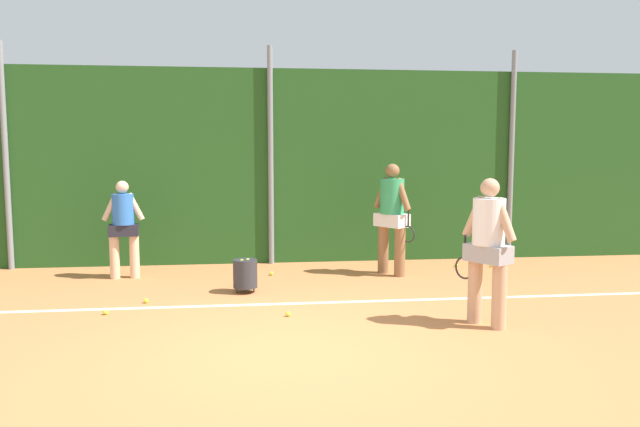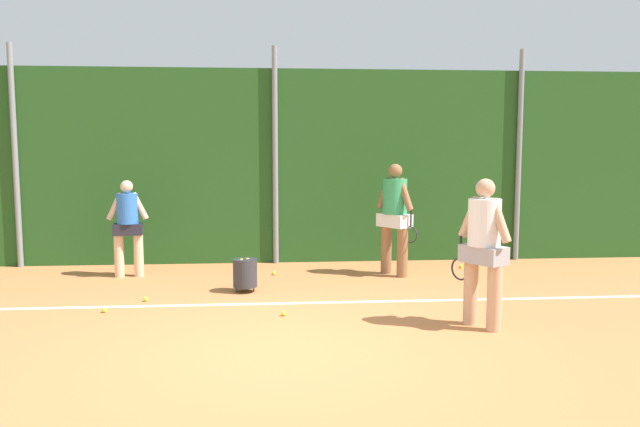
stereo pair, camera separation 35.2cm
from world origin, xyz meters
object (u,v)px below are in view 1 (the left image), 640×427
at_px(tennis_ball_3, 456,265).
at_px(player_midcourt, 392,213).
at_px(player_backcourt_far, 123,224).
at_px(tennis_ball_4, 491,265).
at_px(tennis_ball_2, 106,312).
at_px(tennis_ball_0, 146,301).
at_px(tennis_ball_5, 271,273).
at_px(player_foreground_near, 488,244).
at_px(ball_hopper, 245,273).
at_px(tennis_ball_1, 288,314).

bearing_deg(tennis_ball_3, player_midcourt, -159.09).
bearing_deg(player_backcourt_far, tennis_ball_4, -4.11).
relative_size(tennis_ball_2, tennis_ball_4, 1.00).
distance_m(player_backcourt_far, tennis_ball_0, 2.04).
bearing_deg(player_backcourt_far, player_midcourt, -8.88).
height_order(tennis_ball_0, tennis_ball_5, same).
relative_size(player_foreground_near, tennis_ball_4, 27.21).
bearing_deg(player_midcourt, ball_hopper, -103.45).
bearing_deg(tennis_ball_4, player_backcourt_far, -178.36).
relative_size(player_foreground_near, tennis_ball_3, 27.21).
height_order(player_midcourt, tennis_ball_0, player_midcourt).
bearing_deg(player_foreground_near, tennis_ball_4, -55.71).
xyz_separation_m(player_midcourt, tennis_ball_0, (-3.85, -1.49, -1.03)).
height_order(ball_hopper, tennis_ball_3, ball_hopper).
relative_size(player_midcourt, tennis_ball_5, 28.61).
xyz_separation_m(player_foreground_near, tennis_ball_3, (0.88, 3.60, -0.97)).
relative_size(player_backcourt_far, tennis_ball_2, 24.52).
height_order(player_midcourt, ball_hopper, player_midcourt).
distance_m(player_midcourt, player_backcourt_far, 4.47).
bearing_deg(tennis_ball_3, tennis_ball_4, -7.03).
xyz_separation_m(tennis_ball_4, tennis_ball_5, (-3.99, -0.26, 0.00)).
relative_size(player_backcourt_far, tennis_ball_3, 24.52).
xyz_separation_m(tennis_ball_2, tennis_ball_5, (2.23, 2.21, 0.00)).
xyz_separation_m(tennis_ball_3, tennis_ball_5, (-3.36, -0.34, 0.00)).
height_order(player_foreground_near, tennis_ball_5, player_foreground_near).
bearing_deg(tennis_ball_4, ball_hopper, -161.82).
height_order(player_backcourt_far, ball_hopper, player_backcourt_far).
bearing_deg(player_backcourt_far, tennis_ball_3, -3.16).
bearing_deg(tennis_ball_0, player_midcourt, 21.20).
distance_m(player_foreground_near, tennis_ball_5, 4.21).
bearing_deg(tennis_ball_4, player_foreground_near, -113.33).
height_order(player_backcourt_far, tennis_ball_4, player_backcourt_far).
bearing_deg(tennis_ball_1, ball_hopper, 111.80).
height_order(player_foreground_near, player_midcourt, player_midcourt).
distance_m(tennis_ball_1, tennis_ball_2, 2.37).
relative_size(player_backcourt_far, tennis_ball_0, 24.52).
bearing_deg(player_foreground_near, tennis_ball_5, 4.86).
xyz_separation_m(tennis_ball_0, tennis_ball_5, (1.81, 1.66, 0.00)).
bearing_deg(tennis_ball_5, ball_hopper, -109.97).
relative_size(player_foreground_near, player_backcourt_far, 1.11).
bearing_deg(player_foreground_near, tennis_ball_0, 37.18).
distance_m(tennis_ball_3, tennis_ball_4, 0.64).
relative_size(tennis_ball_0, tennis_ball_5, 1.00).
xyz_separation_m(tennis_ball_0, tennis_ball_4, (5.80, 1.92, 0.00)).
bearing_deg(player_foreground_near, player_backcourt_far, 23.39).
distance_m(tennis_ball_0, tennis_ball_1, 2.13).
xyz_separation_m(ball_hopper, tennis_ball_0, (-1.37, -0.47, -0.26)).
xyz_separation_m(player_midcourt, ball_hopper, (-2.47, -1.03, -0.77)).
relative_size(player_foreground_near, tennis_ball_0, 27.21).
distance_m(tennis_ball_1, tennis_ball_4, 4.80).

